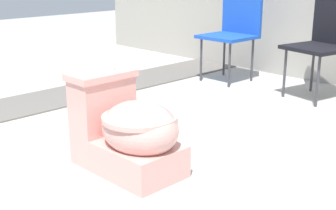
% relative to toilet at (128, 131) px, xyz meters
% --- Properties ---
extents(ground_plane, '(14.00, 14.00, 0.00)m').
position_rel_toilet_xyz_m(ground_plane, '(-0.29, -0.20, -0.22)').
color(ground_plane, '#A8A59E').
extents(gravel_strip, '(0.56, 8.00, 0.01)m').
position_rel_toilet_xyz_m(gravel_strip, '(-1.50, 0.30, -0.21)').
color(gravel_strip, '#605B56').
rests_on(gravel_strip, ground).
extents(toilet, '(0.63, 0.39, 0.52)m').
position_rel_toilet_xyz_m(toilet, '(0.00, 0.00, 0.00)').
color(toilet, '#E09E93').
rests_on(toilet, ground).
extents(folding_chair_left, '(0.44, 0.44, 0.83)m').
position_rel_toilet_xyz_m(folding_chair_left, '(-0.90, 2.06, 0.29)').
color(folding_chair_left, '#1947B2').
rests_on(folding_chair_left, ground).
extents(folding_chair_middle, '(0.52, 0.52, 0.83)m').
position_rel_toilet_xyz_m(folding_chair_middle, '(0.01, 2.09, 0.29)').
color(folding_chair_middle, black).
rests_on(folding_chair_middle, ground).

